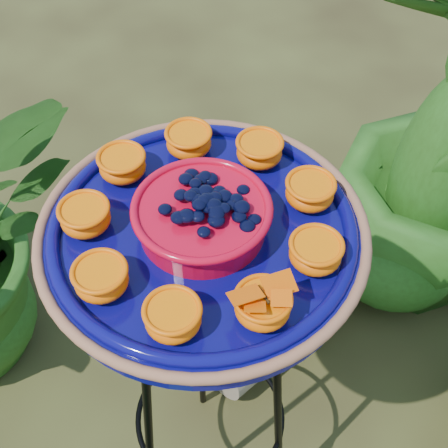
{
  "coord_description": "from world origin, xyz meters",
  "views": [
    {
      "loc": [
        -0.28,
        -0.55,
        1.72
      ],
      "look_at": [
        -0.07,
        0.02,
        1.03
      ],
      "focal_mm": 50.0,
      "sensor_mm": 36.0,
      "label": 1
    }
  ],
  "objects": [
    {
      "name": "tripod_stand",
      "position": [
        -0.1,
        0.04,
        0.58
      ],
      "size": [
        0.41,
        0.41,
        0.96
      ],
      "rotation": [
        0.0,
        0.0,
        -0.21
      ],
      "color": "black",
      "rests_on": "ground"
    },
    {
      "name": "feeder_dish",
      "position": [
        -0.1,
        0.04,
        1.0
      ],
      "size": [
        0.58,
        0.58,
        0.11
      ],
      "rotation": [
        0.0,
        0.0,
        -0.21
      ],
      "color": "#09085F",
      "rests_on": "tripod_stand"
    },
    {
      "name": "driftwood_log",
      "position": [
        0.28,
        0.37,
        0.11
      ],
      "size": [
        0.67,
        0.43,
        0.21
      ],
      "primitive_type": "cylinder",
      "rotation": [
        0.0,
        1.57,
        0.37
      ],
      "color": "gray",
      "rests_on": "ground"
    }
  ]
}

